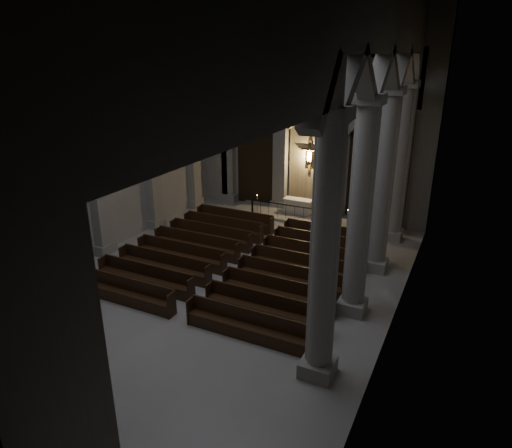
# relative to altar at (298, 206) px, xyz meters

# --- Properties ---
(room) EXTENTS (24.00, 24.10, 12.00)m
(room) POSITION_rel_altar_xyz_m (0.28, -10.79, 7.01)
(room) COLOR gray
(room) RESTS_ON ground
(sanctuary_wall) EXTENTS (14.00, 0.77, 12.00)m
(sanctuary_wall) POSITION_rel_altar_xyz_m (0.28, 0.74, 6.02)
(sanctuary_wall) COLOR gray
(sanctuary_wall) RESTS_ON ground
(right_arcade) EXTENTS (1.00, 24.00, 12.00)m
(right_arcade) POSITION_rel_altar_xyz_m (5.78, -9.46, 7.23)
(right_arcade) COLOR gray
(right_arcade) RESTS_ON ground
(left_pilasters) EXTENTS (0.60, 13.00, 8.03)m
(left_pilasters) POSITION_rel_altar_xyz_m (-6.47, -7.29, 3.31)
(left_pilasters) COLOR gray
(left_pilasters) RESTS_ON ground
(sanctuary_step) EXTENTS (8.50, 2.60, 0.15)m
(sanctuary_step) POSITION_rel_altar_xyz_m (0.28, -0.19, -0.52)
(sanctuary_step) COLOR gray
(sanctuary_step) RESTS_ON ground
(altar) EXTENTS (1.73, 0.69, 0.88)m
(altar) POSITION_rel_altar_xyz_m (0.00, 0.00, 0.00)
(altar) COLOR beige
(altar) RESTS_ON sanctuary_step
(altar_rail) EXTENTS (5.47, 0.09, 1.08)m
(altar_rail) POSITION_rel_altar_xyz_m (0.28, -1.31, 0.12)
(altar_rail) COLOR black
(altar_rail) RESTS_ON ground
(candle_stand_left) EXTENTS (0.23, 0.23, 1.34)m
(candle_stand_left) POSITION_rel_altar_xyz_m (-2.13, -1.24, -0.23)
(candle_stand_left) COLOR #A96934
(candle_stand_left) RESTS_ON ground
(candle_stand_right) EXTENTS (0.22, 0.22, 1.31)m
(candle_stand_right) POSITION_rel_altar_xyz_m (3.38, -1.39, -0.24)
(candle_stand_right) COLOR #A96934
(candle_stand_right) RESTS_ON ground
(pews) EXTENTS (10.02, 9.52, 1.03)m
(pews) POSITION_rel_altar_xyz_m (0.28, -8.02, -0.26)
(pews) COLOR black
(pews) RESTS_ON ground
(worshipper) EXTENTS (0.51, 0.39, 1.24)m
(worshipper) POSITION_rel_altar_xyz_m (2.28, -4.17, 0.02)
(worshipper) COLOR black
(worshipper) RESTS_ON ground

